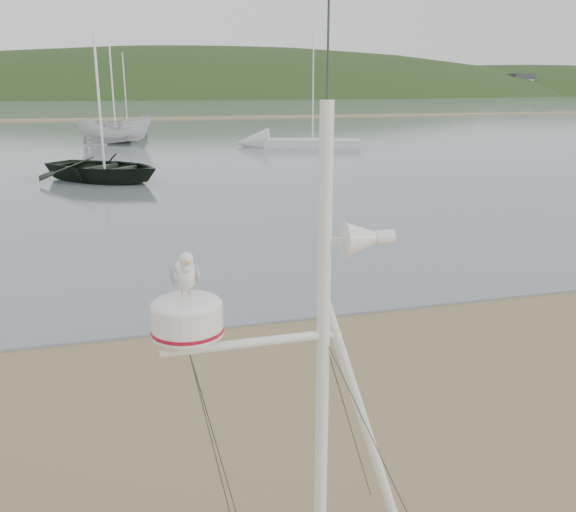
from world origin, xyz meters
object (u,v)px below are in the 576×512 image
object	(u,v)px
mast_rig	(316,471)
boat_white	(114,107)
sailboat_white_near	(278,143)
sailboat_dark_mid	(134,135)
boat_dark	(100,116)

from	to	relation	value
mast_rig	boat_white	world-z (taller)	boat_white
sailboat_white_near	boat_white	bearing A→B (deg)	155.25
boat_white	sailboat_dark_mid	world-z (taller)	sailboat_dark_mid
boat_dark	boat_white	size ratio (longest dim) A/B	1.09
boat_white	sailboat_dark_mid	xyz separation A→B (m)	(1.33, 4.93, -2.17)
mast_rig	boat_white	xyz separation A→B (m)	(-1.14, 39.31, 1.36)
boat_white	boat_dark	bearing A→B (deg)	176.31
sailboat_dark_mid	sailboat_white_near	bearing A→B (deg)	-47.74
boat_dark	sailboat_white_near	xyz separation A→B (m)	(10.61, 12.14, -2.40)
boat_white	sailboat_dark_mid	size ratio (longest dim) A/B	0.71
sailboat_dark_mid	boat_white	bearing A→B (deg)	-105.13
mast_rig	boat_dark	bearing A→B (deg)	94.43
boat_dark	sailboat_dark_mid	xyz separation A→B (m)	(1.94, 21.68, -2.40)
boat_white	mast_rig	bearing A→B (deg)	-179.94
boat_dark	boat_white	distance (m)	16.77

